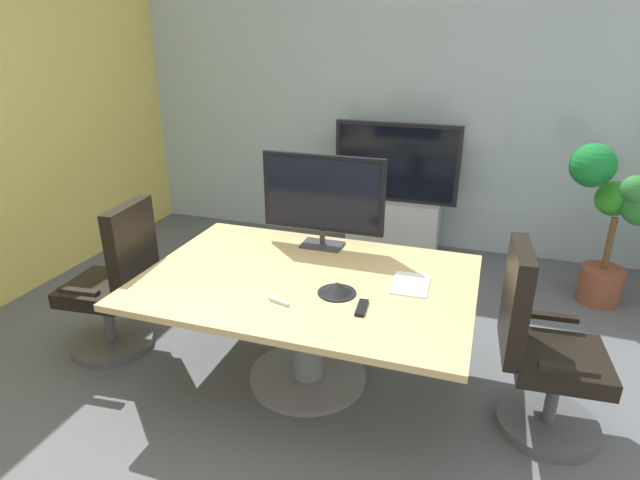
{
  "coord_description": "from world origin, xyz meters",
  "views": [
    {
      "loc": [
        0.96,
        -2.37,
        2.11
      ],
      "look_at": [
        -0.01,
        0.51,
        0.88
      ],
      "focal_mm": 29.14,
      "sensor_mm": 36.0,
      "label": 1
    }
  ],
  "objects_px": {
    "conference_table": "(307,302)",
    "office_chair_left": "(116,291)",
    "conference_phone": "(337,289)",
    "potted_plant": "(610,214)",
    "office_chair_right": "(541,358)",
    "wall_display_unit": "(394,210)",
    "remote_control": "(362,308)",
    "tv_monitor": "(323,196)"
  },
  "relations": [
    {
      "from": "conference_phone",
      "to": "potted_plant",
      "type": "bearing_deg",
      "value": 48.52
    },
    {
      "from": "conference_table",
      "to": "tv_monitor",
      "type": "relative_size",
      "value": 2.35
    },
    {
      "from": "conference_table",
      "to": "remote_control",
      "type": "height_order",
      "value": "remote_control"
    },
    {
      "from": "tv_monitor",
      "to": "potted_plant",
      "type": "bearing_deg",
      "value": 32.51
    },
    {
      "from": "office_chair_right",
      "to": "remote_control",
      "type": "relative_size",
      "value": 6.41
    },
    {
      "from": "remote_control",
      "to": "potted_plant",
      "type": "bearing_deg",
      "value": 49.09
    },
    {
      "from": "conference_table",
      "to": "office_chair_right",
      "type": "relative_size",
      "value": 1.81
    },
    {
      "from": "wall_display_unit",
      "to": "conference_phone",
      "type": "xyz_separation_m",
      "value": [
        0.12,
        -2.38,
        0.32
      ]
    },
    {
      "from": "wall_display_unit",
      "to": "conference_phone",
      "type": "bearing_deg",
      "value": -87.1
    },
    {
      "from": "conference_phone",
      "to": "conference_table",
      "type": "bearing_deg",
      "value": 150.04
    },
    {
      "from": "office_chair_right",
      "to": "wall_display_unit",
      "type": "distance_m",
      "value": 2.57
    },
    {
      "from": "office_chair_left",
      "to": "office_chair_right",
      "type": "relative_size",
      "value": 1.0
    },
    {
      "from": "wall_display_unit",
      "to": "potted_plant",
      "type": "relative_size",
      "value": 1.0
    },
    {
      "from": "office_chair_left",
      "to": "tv_monitor",
      "type": "height_order",
      "value": "tv_monitor"
    },
    {
      "from": "tv_monitor",
      "to": "remote_control",
      "type": "xyz_separation_m",
      "value": [
        0.47,
        -0.77,
        -0.35
      ]
    },
    {
      "from": "conference_table",
      "to": "office_chair_right",
      "type": "bearing_deg",
      "value": -0.38
    },
    {
      "from": "office_chair_left",
      "to": "potted_plant",
      "type": "bearing_deg",
      "value": 114.46
    },
    {
      "from": "office_chair_right",
      "to": "remote_control",
      "type": "bearing_deg",
      "value": 100.76
    },
    {
      "from": "office_chair_right",
      "to": "tv_monitor",
      "type": "height_order",
      "value": "tv_monitor"
    },
    {
      "from": "tv_monitor",
      "to": "wall_display_unit",
      "type": "xyz_separation_m",
      "value": [
        0.18,
        1.73,
        -0.64
      ]
    },
    {
      "from": "office_chair_right",
      "to": "conference_phone",
      "type": "relative_size",
      "value": 4.95
    },
    {
      "from": "conference_table",
      "to": "tv_monitor",
      "type": "xyz_separation_m",
      "value": [
        -0.07,
        0.51,
        0.52
      ]
    },
    {
      "from": "conference_table",
      "to": "tv_monitor",
      "type": "height_order",
      "value": "tv_monitor"
    },
    {
      "from": "office_chair_left",
      "to": "potted_plant",
      "type": "relative_size",
      "value": 0.83
    },
    {
      "from": "conference_table",
      "to": "potted_plant",
      "type": "relative_size",
      "value": 1.5
    },
    {
      "from": "conference_table",
      "to": "office_chair_left",
      "type": "distance_m",
      "value": 1.36
    },
    {
      "from": "remote_control",
      "to": "wall_display_unit",
      "type": "bearing_deg",
      "value": 92.39
    },
    {
      "from": "wall_display_unit",
      "to": "office_chair_left",
      "type": "bearing_deg",
      "value": -122.0
    },
    {
      "from": "office_chair_right",
      "to": "tv_monitor",
      "type": "bearing_deg",
      "value": 65.74
    },
    {
      "from": "office_chair_left",
      "to": "office_chair_right",
      "type": "bearing_deg",
      "value": 86.54
    },
    {
      "from": "office_chair_left",
      "to": "remote_control",
      "type": "height_order",
      "value": "office_chair_left"
    },
    {
      "from": "office_chair_left",
      "to": "remote_control",
      "type": "relative_size",
      "value": 6.41
    },
    {
      "from": "office_chair_left",
      "to": "wall_display_unit",
      "type": "xyz_separation_m",
      "value": [
        1.46,
        2.34,
        -0.01
      ]
    },
    {
      "from": "office_chair_left",
      "to": "wall_display_unit",
      "type": "height_order",
      "value": "wall_display_unit"
    },
    {
      "from": "office_chair_left",
      "to": "tv_monitor",
      "type": "xyz_separation_m",
      "value": [
        1.29,
        0.61,
        0.63
      ]
    },
    {
      "from": "conference_table",
      "to": "conference_phone",
      "type": "distance_m",
      "value": 0.33
    },
    {
      "from": "office_chair_left",
      "to": "remote_control",
      "type": "xyz_separation_m",
      "value": [
        1.76,
        -0.17,
        0.28
      ]
    },
    {
      "from": "potted_plant",
      "to": "conference_phone",
      "type": "xyz_separation_m",
      "value": [
        -1.68,
        -1.9,
        0.0
      ]
    },
    {
      "from": "conference_table",
      "to": "remote_control",
      "type": "bearing_deg",
      "value": -32.77
    },
    {
      "from": "wall_display_unit",
      "to": "conference_phone",
      "type": "relative_size",
      "value": 5.95
    },
    {
      "from": "tv_monitor",
      "to": "potted_plant",
      "type": "distance_m",
      "value": 2.37
    },
    {
      "from": "office_chair_left",
      "to": "office_chair_right",
      "type": "xyz_separation_m",
      "value": [
        2.71,
        0.09,
        0.0
      ]
    }
  ]
}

